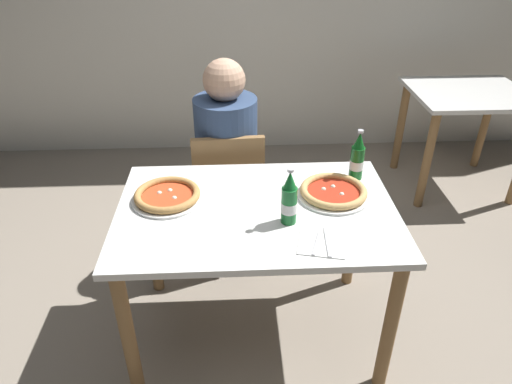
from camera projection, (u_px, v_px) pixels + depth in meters
ground_plane at (256, 330)px, 2.40m from camera, size 8.00×8.00×0.00m
dining_table_main at (257, 229)px, 2.07m from camera, size 1.20×0.80×0.75m
chair_behind_table at (229, 189)px, 2.66m from camera, size 0.42×0.42×0.85m
diner_seated at (227, 169)px, 2.65m from camera, size 0.34×0.34×1.21m
dining_table_background at (465, 113)px, 3.35m from camera, size 0.80×0.70×0.75m
pizza_margherita_near at (333, 192)px, 2.08m from camera, size 0.32×0.32×0.04m
pizza_marinara_far at (167, 196)px, 2.06m from camera, size 0.31×0.31×0.04m
beer_bottle_left at (357, 158)px, 2.18m from camera, size 0.07×0.07×0.25m
beer_bottle_center at (289, 200)px, 1.87m from camera, size 0.07×0.07×0.25m
napkin_with_cutlery at (322, 242)px, 1.80m from camera, size 0.22×0.22×0.01m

